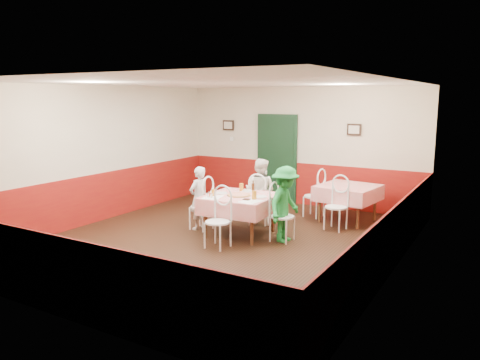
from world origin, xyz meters
The scene contains 39 objects.
floor centered at (0.00, 0.00, 0.00)m, with size 7.00×7.00×0.00m, color black.
ceiling centered at (0.00, 0.00, 2.80)m, with size 7.00×7.00×0.00m, color white.
back_wall centered at (0.00, 3.50, 1.40)m, with size 6.00×0.10×2.80m, color beige.
front_wall centered at (0.00, -3.50, 1.40)m, with size 6.00×0.10×2.80m, color beige.
left_wall centered at (-3.00, 0.00, 1.40)m, with size 0.10×7.00×2.80m, color beige.
right_wall centered at (3.00, 0.00, 1.40)m, with size 0.10×7.00×2.80m, color beige.
wainscot_back centered at (0.00, 3.48, 0.50)m, with size 6.00×0.03×1.00m, color maroon.
wainscot_front centered at (0.00, -3.48, 0.50)m, with size 6.00×0.03×1.00m, color maroon.
wainscot_left centered at (-2.98, 0.00, 0.50)m, with size 0.03×7.00×1.00m, color maroon.
wainscot_right centered at (2.98, 0.00, 0.50)m, with size 0.03×7.00×1.00m, color maroon.
door centered at (-0.60, 3.45, 1.05)m, with size 0.96×0.06×2.10m, color black.
picture_left centered at (-2.00, 3.45, 1.85)m, with size 0.32×0.03×0.26m, color black.
picture_right centered at (1.30, 3.45, 1.85)m, with size 0.32×0.03×0.26m, color black.
thermostat centered at (-1.90, 3.45, 1.50)m, with size 0.10×0.03×0.10m, color white.
main_table centered at (0.08, 0.48, 0.38)m, with size 1.22×1.22×0.77m, color red.
second_table centered at (1.52, 2.47, 0.38)m, with size 1.12×1.12×0.77m, color red.
chair_left centered at (-0.77, 0.43, 0.45)m, with size 0.42×0.42×0.90m, color white, non-canonical shape.
chair_right centered at (0.93, 0.53, 0.45)m, with size 0.42×0.42×0.90m, color white, non-canonical shape.
chair_far centered at (0.03, 1.32, 0.45)m, with size 0.42×0.42×0.90m, color white, non-canonical shape.
chair_near centered at (0.13, -0.37, 0.45)m, with size 0.42×0.42×0.90m, color white, non-canonical shape.
chair_second_a centered at (0.77, 2.47, 0.45)m, with size 0.42×0.42×0.90m, color white, non-canonical shape.
chair_second_b centered at (1.52, 1.72, 0.45)m, with size 0.42×0.42×0.90m, color white, non-canonical shape.
pizza centered at (0.08, 0.44, 0.77)m, with size 0.42×0.42×0.03m, color #B74723.
plate_left centered at (-0.31, 0.43, 0.77)m, with size 0.25×0.25×0.01m, color white.
plate_right centered at (0.48, 0.52, 0.77)m, with size 0.25×0.25×0.01m, color white.
plate_far centered at (0.03, 0.89, 0.77)m, with size 0.25×0.25×0.01m, color white.
glass_a centered at (-0.32, 0.18, 0.82)m, with size 0.07×0.07×0.12m, color #BF7219.
glass_b centered at (0.48, 0.30, 0.84)m, with size 0.08×0.08×0.15m, color #BF7219.
glass_c centered at (-0.11, 0.86, 0.83)m, with size 0.08×0.08×0.15m, color #BF7219.
beer_bottle centered at (0.13, 0.90, 0.86)m, with size 0.05×0.05×0.20m, color #381C0A.
shaker_a centered at (-0.33, 0.03, 0.81)m, with size 0.04×0.04×0.09m, color silver.
shaker_b centered at (-0.26, 0.02, 0.81)m, with size 0.04×0.04×0.09m, color silver.
shaker_c centered at (-0.35, 0.09, 0.81)m, with size 0.04×0.04×0.09m, color #B23319.
menu_left centered at (-0.26, 0.07, 0.76)m, with size 0.30×0.40×0.00m, color white.
menu_right centered at (0.51, 0.12, 0.76)m, with size 0.30×0.40×0.00m, color white.
wallet centered at (0.39, 0.18, 0.77)m, with size 0.11×0.09×0.02m, color black.
diner_left centered at (-0.82, 0.42, 0.62)m, with size 0.45×0.30×1.24m, color gray.
diner_far centered at (0.03, 1.37, 0.67)m, with size 0.65×0.51×1.34m, color gray.
diner_right centered at (0.98, 0.53, 0.68)m, with size 0.88×0.51×1.37m, color gray.
Camera 1 is at (4.37, -6.88, 2.55)m, focal length 35.00 mm.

